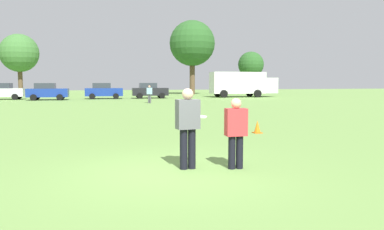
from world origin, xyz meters
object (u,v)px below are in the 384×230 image
(frisbee, at_px, (201,117))
(parked_car_mid_left, at_px, (3,91))
(player_thrower, at_px, (188,124))
(parked_car_near_right, at_px, (150,90))
(parked_car_center, at_px, (47,91))
(player_defender, at_px, (236,129))
(box_truck, at_px, (242,83))
(traffic_cone, at_px, (257,127))
(bystander_sideline_watcher, at_px, (149,93))
(parked_car_mid_right, at_px, (104,91))

(frisbee, xyz_separation_m, parked_car_mid_left, (-11.58, 37.55, -0.25))
(player_thrower, bearing_deg, parked_car_near_right, 82.56)
(player_thrower, relative_size, parked_car_center, 0.42)
(player_defender, relative_size, box_truck, 0.19)
(player_thrower, bearing_deg, traffic_cone, 51.50)
(player_defender, relative_size, frisbee, 5.90)
(player_defender, relative_size, traffic_cone, 3.33)
(player_thrower, xyz_separation_m, frisbee, (0.33, 0.07, 0.15))
(box_truck, height_order, bystander_sideline_watcher, box_truck)
(parked_car_mid_left, height_order, box_truck, box_truck)
(parked_car_mid_left, distance_m, bystander_sideline_watcher, 18.33)
(traffic_cone, xyz_separation_m, parked_car_mid_right, (-4.62, 31.47, 0.69))
(box_truck, xyz_separation_m, bystander_sideline_watcher, (-13.58, -10.81, -0.83))
(parked_car_mid_right, distance_m, box_truck, 17.33)
(parked_car_mid_left, relative_size, parked_car_mid_right, 1.00)
(player_thrower, relative_size, traffic_cone, 3.78)
(player_defender, xyz_separation_m, traffic_cone, (3.03, 5.39, -0.67))
(traffic_cone, bearing_deg, parked_car_mid_right, 98.36)
(parked_car_mid_right, bearing_deg, bystander_sideline_watcher, -70.09)
(parked_car_near_right, relative_size, bystander_sideline_watcher, 2.63)
(parked_car_center, bearing_deg, player_defender, -78.01)
(traffic_cone, height_order, parked_car_mid_right, parked_car_mid_right)
(parked_car_center, bearing_deg, parked_car_mid_right, 13.91)
(player_thrower, xyz_separation_m, bystander_sideline_watcher, (3.18, 26.32, -0.10))
(player_thrower, distance_m, parked_car_near_right, 37.11)
(player_thrower, distance_m, parked_car_mid_left, 39.27)
(traffic_cone, xyz_separation_m, parked_car_near_right, (0.73, 31.66, 0.69))
(parked_car_mid_right, height_order, box_truck, box_truck)
(player_thrower, height_order, parked_car_near_right, parked_car_near_right)
(bystander_sideline_watcher, bearing_deg, parked_car_mid_left, 141.94)
(player_defender, distance_m, parked_car_near_right, 37.24)
(frisbee, bearing_deg, parked_car_center, 100.97)
(frisbee, xyz_separation_m, parked_car_near_right, (4.48, 36.72, -0.25))
(player_defender, bearing_deg, parked_car_near_right, 84.21)
(frisbee, height_order, bystander_sideline_watcher, bystander_sideline_watcher)
(traffic_cone, height_order, parked_car_mid_left, parked_car_mid_left)
(parked_car_mid_left, height_order, parked_car_near_right, same)
(box_truck, bearing_deg, parked_car_center, -175.06)
(parked_car_mid_left, bearing_deg, parked_car_near_right, -2.95)
(player_defender, xyz_separation_m, frisbee, (-0.72, 0.33, 0.28))
(parked_car_mid_left, bearing_deg, parked_car_mid_right, -5.47)
(frisbee, relative_size, parked_car_center, 0.06)
(frisbee, bearing_deg, box_truck, 66.10)
(parked_car_mid_right, relative_size, bystander_sideline_watcher, 2.63)
(player_thrower, distance_m, traffic_cone, 6.60)
(player_defender, relative_size, parked_car_mid_left, 0.37)
(parked_car_mid_right, relative_size, box_truck, 0.50)
(parked_car_mid_left, relative_size, parked_car_near_right, 1.00)
(traffic_cone, distance_m, box_truck, 34.46)
(box_truck, distance_m, bystander_sideline_watcher, 17.38)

